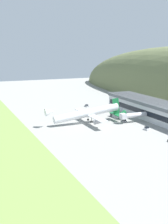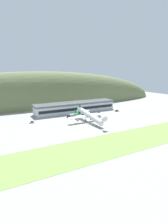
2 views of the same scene
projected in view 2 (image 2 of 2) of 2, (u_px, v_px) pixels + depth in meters
name	position (u px, v px, depth m)	size (l,w,h in m)	color
ground_plane	(89.00, 123.00, 141.10)	(440.32, 440.32, 0.00)	gray
grass_strip_foreground	(124.00, 141.00, 104.72)	(396.29, 29.06, 0.08)	#759947
hill_backdrop	(43.00, 105.00, 217.31)	(355.90, 55.64, 82.53)	#667047
terminal_building	(76.00, 106.00, 181.24)	(86.08, 16.60, 10.04)	silver
jetway_0	(84.00, 111.00, 168.04)	(3.38, 15.81, 5.43)	silver
cargo_airplane	(89.00, 115.00, 144.92)	(35.52, 46.82, 11.86)	silver
service_car_0	(117.00, 111.00, 183.48)	(4.40, 1.72, 1.48)	#333338
service_car_1	(32.00, 122.00, 141.43)	(3.74, 1.77, 1.56)	#999EA3
service_car_2	(99.00, 113.00, 175.05)	(3.72, 1.98, 1.61)	silver
service_car_3	(83.00, 115.00, 164.62)	(3.91, 1.97, 1.43)	#999EA3
fuel_truck	(71.00, 116.00, 159.95)	(8.57, 2.57, 2.83)	#333338
traffic_cone_0	(68.00, 121.00, 145.23)	(0.52, 0.52, 0.58)	orange
traffic_cone_1	(65.00, 120.00, 148.23)	(0.52, 0.52, 0.58)	orange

